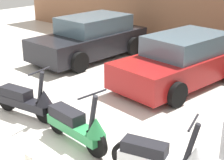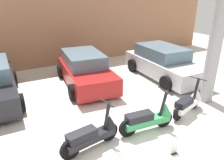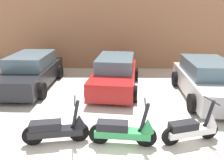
{
  "view_description": "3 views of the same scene",
  "coord_description": "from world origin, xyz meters",
  "px_view_note": "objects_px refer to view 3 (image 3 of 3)",
  "views": [
    {
      "loc": [
        4.58,
        -2.83,
        3.19
      ],
      "look_at": [
        0.09,
        2.26,
        0.67
      ],
      "focal_mm": 55.0,
      "sensor_mm": 36.0,
      "label": 1
    },
    {
      "loc": [
        -2.62,
        -3.16,
        3.47
      ],
      "look_at": [
        0.5,
        2.52,
        0.87
      ],
      "focal_mm": 35.0,
      "sensor_mm": 36.0,
      "label": 2
    },
    {
      "loc": [
        0.37,
        -3.73,
        3.12
      ],
      "look_at": [
        0.29,
        2.74,
        0.96
      ],
      "focal_mm": 35.0,
      "sensor_mm": 36.0,
      "label": 3
    }
  ],
  "objects_px": {
    "car_rear_left": "(31,72)",
    "scooter_front_left": "(59,128)",
    "scooter_front_right": "(125,130)",
    "car_rear_right": "(207,80)",
    "scooter_front_center": "(194,128)",
    "car_rear_center": "(115,74)"
  },
  "relations": [
    {
      "from": "scooter_front_center",
      "to": "car_rear_left",
      "type": "bearing_deg",
      "value": 128.43
    },
    {
      "from": "scooter_front_center",
      "to": "car_rear_right",
      "type": "xyz_separation_m",
      "value": [
        1.42,
        2.81,
        0.26
      ]
    },
    {
      "from": "scooter_front_center",
      "to": "car_rear_center",
      "type": "xyz_separation_m",
      "value": [
        -1.88,
        3.69,
        0.24
      ]
    },
    {
      "from": "scooter_front_center",
      "to": "car_rear_right",
      "type": "height_order",
      "value": "car_rear_right"
    },
    {
      "from": "car_rear_left",
      "to": "car_rear_right",
      "type": "distance_m",
      "value": 6.8
    },
    {
      "from": "scooter_front_center",
      "to": "car_rear_center",
      "type": "distance_m",
      "value": 4.15
    },
    {
      "from": "scooter_front_center",
      "to": "car_rear_left",
      "type": "height_order",
      "value": "car_rear_left"
    },
    {
      "from": "car_rear_left",
      "to": "scooter_front_left",
      "type": "bearing_deg",
      "value": 28.98
    },
    {
      "from": "scooter_front_left",
      "to": "car_rear_center",
      "type": "xyz_separation_m",
      "value": [
        1.35,
        3.78,
        0.22
      ]
    },
    {
      "from": "scooter_front_right",
      "to": "car_rear_right",
      "type": "distance_m",
      "value": 4.28
    },
    {
      "from": "car_rear_left",
      "to": "car_rear_center",
      "type": "bearing_deg",
      "value": 88.53
    },
    {
      "from": "scooter_front_center",
      "to": "car_rear_left",
      "type": "distance_m",
      "value": 6.56
    },
    {
      "from": "scooter_front_left",
      "to": "scooter_front_right",
      "type": "distance_m",
      "value": 1.59
    },
    {
      "from": "scooter_front_left",
      "to": "scooter_front_center",
      "type": "height_order",
      "value": "scooter_front_left"
    },
    {
      "from": "scooter_front_left",
      "to": "scooter_front_center",
      "type": "distance_m",
      "value": 3.23
    },
    {
      "from": "car_rear_left",
      "to": "car_rear_right",
      "type": "relative_size",
      "value": 0.98
    },
    {
      "from": "scooter_front_right",
      "to": "car_rear_center",
      "type": "bearing_deg",
      "value": 98.83
    },
    {
      "from": "scooter_front_right",
      "to": "car_rear_right",
      "type": "bearing_deg",
      "value": 49.47
    },
    {
      "from": "scooter_front_right",
      "to": "scooter_front_left",
      "type": "bearing_deg",
      "value": -177.59
    },
    {
      "from": "scooter_front_center",
      "to": "car_rear_right",
      "type": "relative_size",
      "value": 0.37
    },
    {
      "from": "car_rear_left",
      "to": "car_rear_right",
      "type": "bearing_deg",
      "value": 82.41
    },
    {
      "from": "scooter_front_left",
      "to": "scooter_front_right",
      "type": "relative_size",
      "value": 0.97
    }
  ]
}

